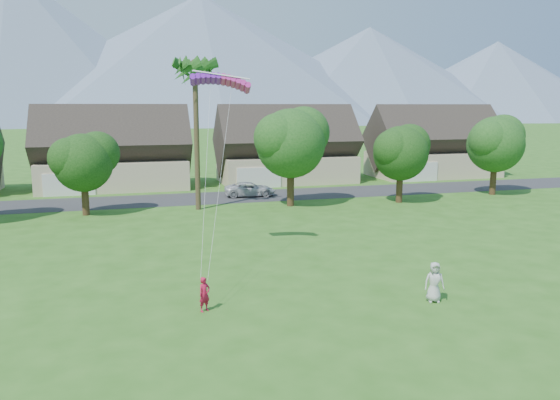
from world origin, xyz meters
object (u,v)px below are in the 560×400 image
object	(u,v)px
kite_flyer	(204,294)
parked_car	(250,189)
watcher	(434,282)
parafoil_kite	(221,79)

from	to	relation	value
kite_flyer	parked_car	size ratio (longest dim) A/B	0.31
kite_flyer	watcher	world-z (taller)	watcher
kite_flyer	parked_car	distance (m)	30.06
parked_car	parafoil_kite	xyz separation A→B (m)	(-6.12, -20.47, 9.43)
watcher	parafoil_kite	world-z (taller)	parafoil_kite
watcher	parked_car	bearing A→B (deg)	107.94
parked_car	parafoil_kite	distance (m)	23.35
watcher	parafoil_kite	bearing A→B (deg)	142.67
kite_flyer	parafoil_kite	size ratio (longest dim) A/B	0.44
watcher	parafoil_kite	xyz separation A→B (m)	(-7.76, 10.00, 9.20)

